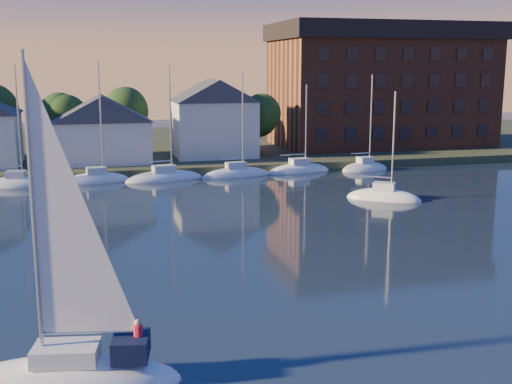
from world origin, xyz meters
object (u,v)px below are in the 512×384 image
object	(u,v)px
condo_block	(381,84)
clubhouse_centre	(102,128)
hero_sailboat	(71,370)
drifting_sailboat_right	(384,199)
clubhouse_east	(214,117)

from	to	relation	value
condo_block	clubhouse_centre	bearing A→B (deg)	-168.76
condo_block	hero_sailboat	world-z (taller)	condo_block
condo_block	hero_sailboat	xyz separation A→B (m)	(-42.96, -62.01, -9.20)
condo_block	drifting_sailboat_right	world-z (taller)	condo_block
clubhouse_east	drifting_sailboat_right	xyz separation A→B (m)	(11.04, -26.50, -5.90)
condo_block	drifting_sailboat_right	distance (m)	37.03
clubhouse_centre	condo_block	size ratio (longest dim) A/B	0.37
clubhouse_centre	drifting_sailboat_right	bearing A→B (deg)	-44.38
clubhouse_east	condo_block	distance (m)	26.94
clubhouse_centre	drifting_sailboat_right	xyz separation A→B (m)	(25.04, -24.50, -5.04)
clubhouse_centre	condo_block	xyz separation A→B (m)	(40.00, 7.95, 4.66)
clubhouse_centre	clubhouse_east	bearing A→B (deg)	8.13
clubhouse_east	hero_sailboat	xyz separation A→B (m)	(-16.96, -56.06, -5.41)
clubhouse_east	hero_sailboat	bearing A→B (deg)	-106.83
condo_block	hero_sailboat	size ratio (longest dim) A/B	2.19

